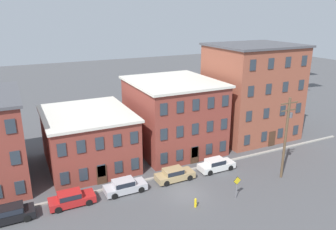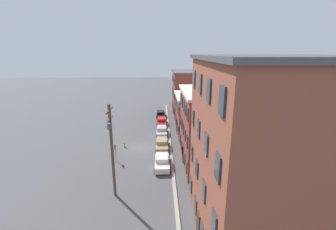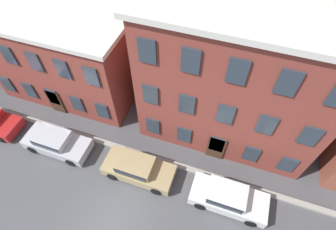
{
  "view_description": "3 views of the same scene",
  "coord_description": "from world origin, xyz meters",
  "px_view_note": "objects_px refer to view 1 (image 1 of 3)",
  "views": [
    {
      "loc": [
        -14.85,
        -26.16,
        18.23
      ],
      "look_at": [
        -0.07,
        4.23,
        7.47
      ],
      "focal_mm": 35.0,
      "sensor_mm": 36.0,
      "label": 1
    },
    {
      "loc": [
        31.4,
        3.16,
        13.91
      ],
      "look_at": [
        -0.82,
        4.16,
        4.9
      ],
      "focal_mm": 24.0,
      "sensor_mm": 36.0,
      "label": 2
    },
    {
      "loc": [
        4.32,
        -2.96,
        15.49
      ],
      "look_at": [
        1.85,
        4.21,
        5.56
      ],
      "focal_mm": 28.0,
      "sensor_mm": 36.0,
      "label": 3
    }
  ],
  "objects_px": {
    "car_red": "(71,198)",
    "car_tan": "(174,174)",
    "fire_hydrant": "(195,203)",
    "utility_pole": "(286,134)",
    "car_white": "(216,164)",
    "car_black": "(10,213)",
    "caution_sign": "(237,184)",
    "car_silver": "(125,186)"
  },
  "relations": [
    {
      "from": "car_black",
      "to": "car_tan",
      "type": "height_order",
      "value": "same"
    },
    {
      "from": "car_red",
      "to": "fire_hydrant",
      "type": "xyz_separation_m",
      "value": [
        10.77,
        -5.65,
        -0.27
      ]
    },
    {
      "from": "car_red",
      "to": "car_tan",
      "type": "xyz_separation_m",
      "value": [
        11.35,
        0.01,
        0.0
      ]
    },
    {
      "from": "car_red",
      "to": "fire_hydrant",
      "type": "height_order",
      "value": "car_red"
    },
    {
      "from": "car_silver",
      "to": "car_tan",
      "type": "xyz_separation_m",
      "value": [
        5.85,
        0.0,
        0.0
      ]
    },
    {
      "from": "caution_sign",
      "to": "utility_pole",
      "type": "height_order",
      "value": "utility_pole"
    },
    {
      "from": "utility_pole",
      "to": "caution_sign",
      "type": "bearing_deg",
      "value": -169.79
    },
    {
      "from": "car_red",
      "to": "caution_sign",
      "type": "relative_size",
      "value": 1.79
    },
    {
      "from": "car_black",
      "to": "caution_sign",
      "type": "bearing_deg",
      "value": -15.94
    },
    {
      "from": "car_black",
      "to": "utility_pole",
      "type": "height_order",
      "value": "utility_pole"
    },
    {
      "from": "car_white",
      "to": "utility_pole",
      "type": "relative_size",
      "value": 0.47
    },
    {
      "from": "car_silver",
      "to": "car_red",
      "type": "bearing_deg",
      "value": -179.9
    },
    {
      "from": "car_silver",
      "to": "caution_sign",
      "type": "bearing_deg",
      "value": -31.86
    },
    {
      "from": "car_black",
      "to": "car_red",
      "type": "relative_size",
      "value": 1.0
    },
    {
      "from": "car_white",
      "to": "fire_hydrant",
      "type": "xyz_separation_m",
      "value": [
        -6.17,
        -5.67,
        -0.27
      ]
    },
    {
      "from": "car_red",
      "to": "car_black",
      "type": "bearing_deg",
      "value": -178.45
    },
    {
      "from": "car_black",
      "to": "car_white",
      "type": "bearing_deg",
      "value": 0.41
    },
    {
      "from": "car_black",
      "to": "car_red",
      "type": "height_order",
      "value": "same"
    },
    {
      "from": "car_silver",
      "to": "car_tan",
      "type": "distance_m",
      "value": 5.85
    },
    {
      "from": "car_red",
      "to": "car_white",
      "type": "relative_size",
      "value": 1.0
    },
    {
      "from": "car_white",
      "to": "caution_sign",
      "type": "height_order",
      "value": "caution_sign"
    },
    {
      "from": "car_red",
      "to": "car_tan",
      "type": "relative_size",
      "value": 1.0
    },
    {
      "from": "car_silver",
      "to": "car_tan",
      "type": "height_order",
      "value": "same"
    },
    {
      "from": "caution_sign",
      "to": "fire_hydrant",
      "type": "xyz_separation_m",
      "value": [
        -4.54,
        0.44,
        -1.15
      ]
    },
    {
      "from": "car_white",
      "to": "utility_pole",
      "type": "distance_m",
      "value": 8.78
    },
    {
      "from": "car_silver",
      "to": "fire_hydrant",
      "type": "distance_m",
      "value": 7.75
    },
    {
      "from": "car_red",
      "to": "car_tan",
      "type": "bearing_deg",
      "value": 0.06
    },
    {
      "from": "car_tan",
      "to": "car_silver",
      "type": "bearing_deg",
      "value": -179.98
    },
    {
      "from": "car_black",
      "to": "fire_hydrant",
      "type": "distance_m",
      "value": 17.17
    },
    {
      "from": "car_red",
      "to": "car_white",
      "type": "bearing_deg",
      "value": 0.05
    },
    {
      "from": "car_white",
      "to": "caution_sign",
      "type": "relative_size",
      "value": 1.79
    },
    {
      "from": "car_red",
      "to": "car_silver",
      "type": "height_order",
      "value": "same"
    },
    {
      "from": "car_tan",
      "to": "car_red",
      "type": "bearing_deg",
      "value": -179.94
    },
    {
      "from": "car_tan",
      "to": "car_white",
      "type": "xyz_separation_m",
      "value": [
        5.6,
        0.0,
        0.0
      ]
    },
    {
      "from": "car_tan",
      "to": "utility_pole",
      "type": "distance_m",
      "value": 13.16
    },
    {
      "from": "car_red",
      "to": "utility_pole",
      "type": "distance_m",
      "value": 23.67
    },
    {
      "from": "car_silver",
      "to": "caution_sign",
      "type": "relative_size",
      "value": 1.79
    },
    {
      "from": "car_red",
      "to": "utility_pole",
      "type": "height_order",
      "value": "utility_pole"
    },
    {
      "from": "car_silver",
      "to": "car_tan",
      "type": "bearing_deg",
      "value": 0.02
    },
    {
      "from": "car_silver",
      "to": "caution_sign",
      "type": "height_order",
      "value": "caution_sign"
    },
    {
      "from": "car_white",
      "to": "car_red",
      "type": "bearing_deg",
      "value": -179.95
    },
    {
      "from": "car_black",
      "to": "caution_sign",
      "type": "height_order",
      "value": "caution_sign"
    }
  ]
}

